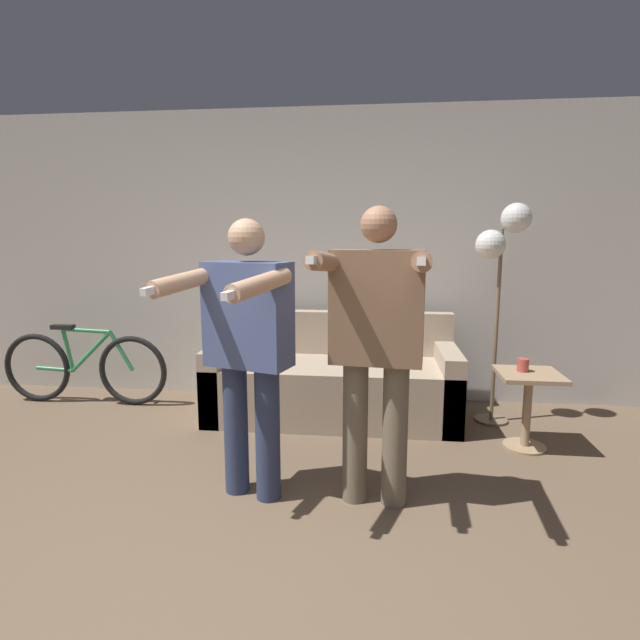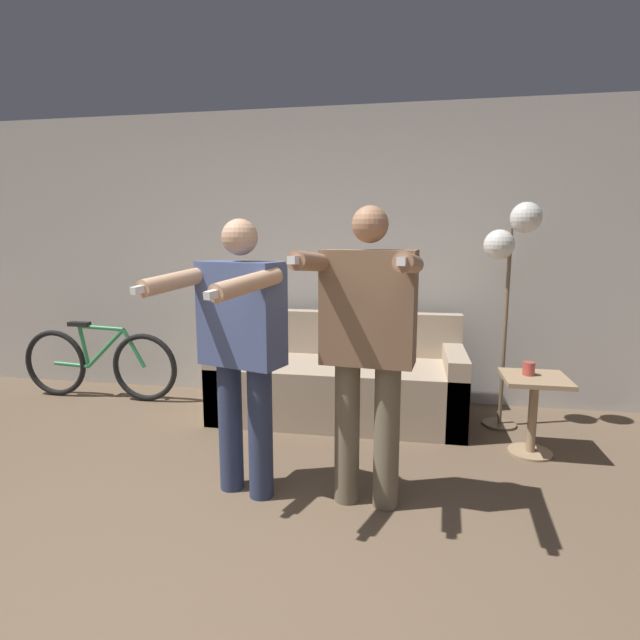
{
  "view_description": "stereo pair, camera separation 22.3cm",
  "coord_description": "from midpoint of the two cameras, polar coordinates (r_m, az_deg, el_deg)",
  "views": [
    {
      "loc": [
        0.7,
        -1.57,
        1.48
      ],
      "look_at": [
        0.32,
        1.73,
        0.93
      ],
      "focal_mm": 28.0,
      "sensor_mm": 36.0,
      "label": 1
    },
    {
      "loc": [
        0.92,
        -1.54,
        1.48
      ],
      "look_at": [
        0.32,
        1.73,
        0.93
      ],
      "focal_mm": 28.0,
      "sensor_mm": 36.0,
      "label": 2
    }
  ],
  "objects": [
    {
      "name": "person_left",
      "position": [
        2.79,
        -10.56,
        -2.41
      ],
      "size": [
        0.66,
        0.78,
        1.58
      ],
      "rotation": [
        0.0,
        0.0,
        -0.3
      ],
      "color": "#2D3856",
      "rests_on": "ground_plane"
    },
    {
      "name": "wall_back",
      "position": [
        4.6,
        -3.68,
        7.19
      ],
      "size": [
        10.0,
        0.05,
        2.6
      ],
      "color": "beige",
      "rests_on": "ground_plane"
    },
    {
      "name": "ground_plane",
      "position": [
        2.29,
        -18.68,
        -31.27
      ],
      "size": [
        16.0,
        16.0,
        0.0
      ],
      "primitive_type": "plane",
      "color": "brown"
    },
    {
      "name": "cat",
      "position": [
        4.33,
        3.57,
        1.96
      ],
      "size": [
        0.53,
        0.15,
        0.18
      ],
      "color": "#B7AD9E",
      "rests_on": "couch"
    },
    {
      "name": "bicycle",
      "position": [
        4.99,
        -26.52,
        -4.88
      ],
      "size": [
        1.54,
        0.07,
        0.71
      ],
      "color": "black",
      "rests_on": "ground_plane"
    },
    {
      "name": "cup",
      "position": [
        3.74,
        20.61,
        -4.86
      ],
      "size": [
        0.08,
        0.08,
        0.09
      ],
      "color": "#B7473D",
      "rests_on": "side_table"
    },
    {
      "name": "person_right",
      "position": [
        2.66,
        4.08,
        -1.85
      ],
      "size": [
        0.61,
        0.72,
        1.64
      ],
      "rotation": [
        0.0,
        0.0,
        -0.11
      ],
      "color": "#6B604C",
      "rests_on": "ground_plane"
    },
    {
      "name": "side_table",
      "position": [
        3.77,
        21.12,
        -8.0
      ],
      "size": [
        0.42,
        0.42,
        0.55
      ],
      "color": "#A38460",
      "rests_on": "ground_plane"
    },
    {
      "name": "floor_lamp",
      "position": [
        4.08,
        18.65,
        7.94
      ],
      "size": [
        0.41,
        0.26,
        1.74
      ],
      "color": "#756047",
      "rests_on": "ground_plane"
    },
    {
      "name": "couch",
      "position": [
        4.18,
        -0.05,
        -7.16
      ],
      "size": [
        2.01,
        0.83,
        0.84
      ],
      "color": "tan",
      "rests_on": "ground_plane"
    }
  ]
}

